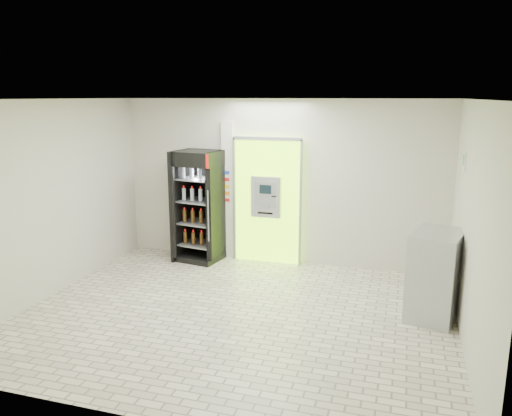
% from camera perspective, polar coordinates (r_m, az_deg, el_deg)
% --- Properties ---
extents(ground, '(6.00, 6.00, 0.00)m').
position_cam_1_polar(ground, '(7.28, -2.33, -12.04)').
color(ground, beige).
rests_on(ground, ground).
extents(room_shell, '(6.00, 6.00, 6.00)m').
position_cam_1_polar(room_shell, '(6.72, -2.47, 2.39)').
color(room_shell, beige).
rests_on(room_shell, ground).
extents(atm_assembly, '(1.30, 0.24, 2.33)m').
position_cam_1_polar(atm_assembly, '(9.17, 1.33, 0.91)').
color(atm_assembly, '#91ED15').
rests_on(atm_assembly, ground).
extents(pillar, '(0.22, 0.11, 2.60)m').
position_cam_1_polar(pillar, '(9.41, -3.19, 2.00)').
color(pillar, silver).
rests_on(pillar, ground).
extents(beverage_cooler, '(0.88, 0.83, 2.07)m').
position_cam_1_polar(beverage_cooler, '(9.37, -6.50, -0.02)').
color(beverage_cooler, black).
rests_on(beverage_cooler, ground).
extents(steel_cabinet, '(0.84, 1.05, 1.23)m').
position_cam_1_polar(steel_cabinet, '(7.42, 19.82, -7.20)').
color(steel_cabinet, '#ACAEB3').
rests_on(steel_cabinet, ground).
extents(exit_sign, '(0.02, 0.22, 0.26)m').
position_cam_1_polar(exit_sign, '(7.74, 22.69, 4.88)').
color(exit_sign, white).
rests_on(exit_sign, room_shell).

